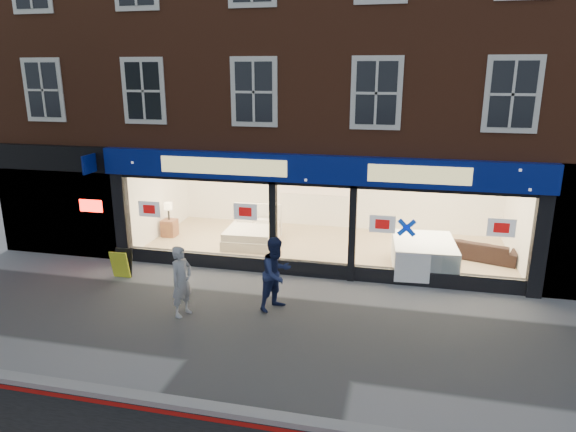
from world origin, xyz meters
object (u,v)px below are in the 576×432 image
(display_bed, at_px, (252,233))
(pedestrian_grey, at_px, (182,281))
(pedestrian_blue, at_px, (276,273))
(sofa, at_px, (484,250))
(a_board, at_px, (122,264))
(mattress_stack, at_px, (423,255))

(display_bed, height_order, pedestrian_grey, pedestrian_grey)
(display_bed, distance_m, pedestrian_blue, 4.54)
(sofa, bearing_deg, pedestrian_blue, 57.53)
(sofa, xyz_separation_m, a_board, (-9.50, -3.32, 0.01))
(a_board, bearing_deg, pedestrian_grey, -34.87)
(mattress_stack, relative_size, a_board, 2.81)
(sofa, distance_m, pedestrian_blue, 6.57)
(mattress_stack, relative_size, sofa, 1.16)
(mattress_stack, distance_m, pedestrian_grey, 6.54)
(mattress_stack, height_order, a_board, mattress_stack)
(sofa, height_order, pedestrian_blue, pedestrian_blue)
(sofa, relative_size, a_board, 2.41)
(a_board, relative_size, pedestrian_grey, 0.47)
(display_bed, relative_size, mattress_stack, 0.91)
(pedestrian_grey, bearing_deg, sofa, -35.03)
(a_board, height_order, pedestrian_blue, pedestrian_blue)
(a_board, height_order, pedestrian_grey, pedestrian_grey)
(sofa, xyz_separation_m, pedestrian_grey, (-7.01, -4.98, 0.44))
(display_bed, bearing_deg, mattress_stack, -15.12)
(pedestrian_grey, bearing_deg, mattress_stack, -34.73)
(sofa, xyz_separation_m, pedestrian_blue, (-5.04, -4.19, 0.49))
(a_board, bearing_deg, sofa, 18.06)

